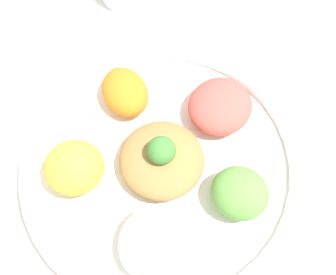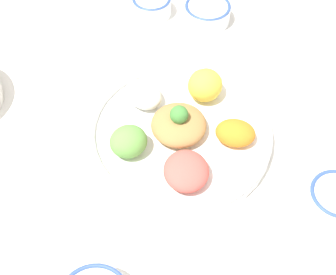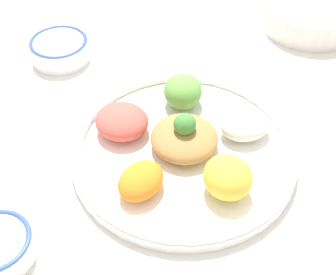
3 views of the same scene
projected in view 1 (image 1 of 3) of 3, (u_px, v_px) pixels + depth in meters
ground_plane at (162, 171)px, 0.62m from camera, size 2.40×2.40×0.00m
salad_platter at (161, 163)px, 0.60m from camera, size 0.37×0.37×0.09m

